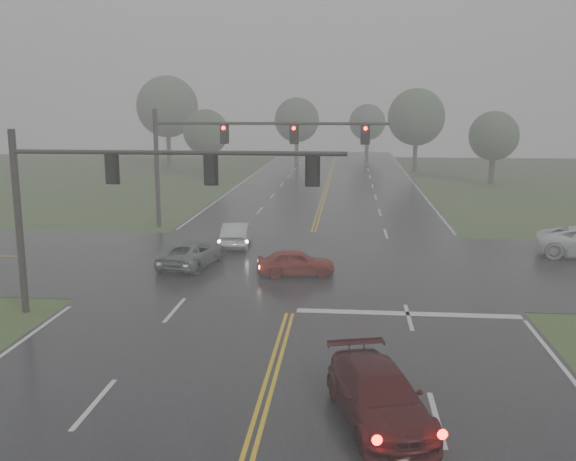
# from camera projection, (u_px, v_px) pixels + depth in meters

# --- Properties ---
(main_road) EXTENTS (18.00, 160.00, 0.02)m
(main_road) POSITION_uv_depth(u_px,v_px,m) (301.00, 274.00, 30.39)
(main_road) COLOR black
(main_road) RESTS_ON ground
(cross_street) EXTENTS (120.00, 14.00, 0.02)m
(cross_street) POSITION_uv_depth(u_px,v_px,m) (304.00, 264.00, 32.35)
(cross_street) COLOR black
(cross_street) RESTS_ON ground
(stop_bar) EXTENTS (8.50, 0.50, 0.01)m
(stop_bar) POSITION_uv_depth(u_px,v_px,m) (408.00, 314.00, 24.50)
(stop_bar) COLOR silver
(stop_bar) RESTS_ON ground
(sedan_maroon) EXTENTS (3.07, 5.06, 1.37)m
(sedan_maroon) POSITION_uv_depth(u_px,v_px,m) (378.00, 422.00, 16.20)
(sedan_maroon) COLOR #3C0B0C
(sedan_maroon) RESTS_ON ground
(sedan_red) EXTENTS (3.84, 2.07, 1.24)m
(sedan_red) POSITION_uv_depth(u_px,v_px,m) (296.00, 276.00, 30.02)
(sedan_red) COLOR maroon
(sedan_red) RESTS_ON ground
(sedan_silver) EXTENTS (1.73, 4.20, 1.35)m
(sedan_silver) POSITION_uv_depth(u_px,v_px,m) (237.00, 246.00, 36.34)
(sedan_silver) COLOR #B7BABF
(sedan_silver) RESTS_ON ground
(car_grey) EXTENTS (2.93, 4.87, 1.26)m
(car_grey) POSITION_uv_depth(u_px,v_px,m) (192.00, 266.00, 31.81)
(car_grey) COLOR slate
(car_grey) RESTS_ON ground
(signal_gantry_near) EXTENTS (12.44, 0.31, 7.01)m
(signal_gantry_near) POSITION_uv_depth(u_px,v_px,m) (115.00, 187.00, 23.52)
(signal_gantry_near) COLOR black
(signal_gantry_near) RESTS_ON ground
(signal_gantry_far) EXTENTS (14.95, 0.39, 7.62)m
(signal_gantry_far) POSITION_uv_depth(u_px,v_px,m) (228.00, 144.00, 40.63)
(signal_gantry_far) COLOR black
(signal_gantry_far) RESTS_ON ground
(tree_nw_a) EXTENTS (5.04, 5.04, 7.41)m
(tree_nw_a) POSITION_uv_depth(u_px,v_px,m) (206.00, 132.00, 71.52)
(tree_nw_a) COLOR #372E24
(tree_nw_a) RESTS_ON ground
(tree_ne_a) EXTENTS (6.67, 6.67, 9.80)m
(tree_ne_a) POSITION_uv_depth(u_px,v_px,m) (416.00, 117.00, 75.05)
(tree_ne_a) COLOR #372E24
(tree_ne_a) RESTS_ON ground
(tree_n_mid) EXTENTS (6.05, 6.05, 8.89)m
(tree_n_mid) POSITION_uv_depth(u_px,v_px,m) (297.00, 120.00, 87.03)
(tree_n_mid) COLOR #372E24
(tree_n_mid) RESTS_ON ground
(tree_e_near) EXTENTS (4.96, 4.96, 7.28)m
(tree_e_near) POSITION_uv_depth(u_px,v_px,m) (494.00, 136.00, 64.31)
(tree_e_near) COLOR #372E24
(tree_e_near) RESTS_ON ground
(tree_nw_b) EXTENTS (7.88, 7.88, 11.58)m
(tree_nw_b) POSITION_uv_depth(u_px,v_px,m) (167.00, 107.00, 82.63)
(tree_nw_b) COLOR #372E24
(tree_nw_b) RESTS_ON ground
(tree_n_far) EXTENTS (5.45, 5.45, 8.01)m
(tree_n_far) POSITION_uv_depth(u_px,v_px,m) (367.00, 122.00, 96.52)
(tree_n_far) COLOR #372E24
(tree_n_far) RESTS_ON ground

